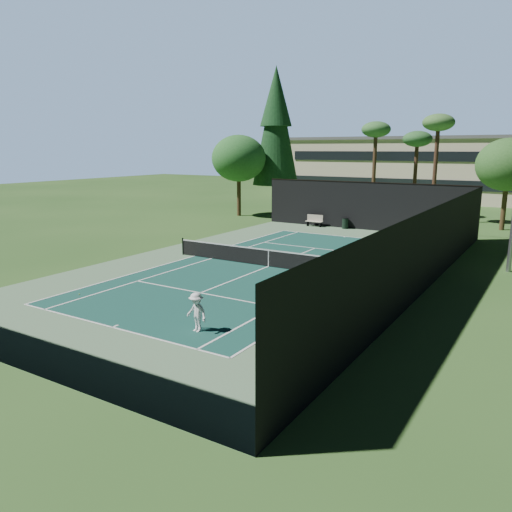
{
  "coord_description": "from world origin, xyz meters",
  "views": [
    {
      "loc": [
        14.2,
        -24.39,
        6.71
      ],
      "look_at": [
        1.0,
        -3.0,
        1.3
      ],
      "focal_mm": 35.0,
      "sensor_mm": 36.0,
      "label": 1
    }
  ],
  "objects": [
    {
      "name": "ground",
      "position": [
        0.0,
        0.0,
        0.0
      ],
      "size": [
        160.0,
        160.0,
        0.0
      ],
      "primitive_type": "plane",
      "color": "#2C541F",
      "rests_on": "ground"
    },
    {
      "name": "apron_slab",
      "position": [
        0.0,
        0.0,
        0.01
      ],
      "size": [
        18.0,
        32.0,
        0.01
      ],
      "primitive_type": "cube",
      "color": "#5C825B",
      "rests_on": "ground"
    },
    {
      "name": "court_surface",
      "position": [
        0.0,
        0.0,
        0.01
      ],
      "size": [
        10.97,
        23.77,
        0.01
      ],
      "primitive_type": "cube",
      "color": "#16483E",
      "rests_on": "ground"
    },
    {
      "name": "court_lines",
      "position": [
        0.0,
        0.0,
        0.02
      ],
      "size": [
        11.07,
        23.87,
        0.01
      ],
      "color": "white",
      "rests_on": "ground"
    },
    {
      "name": "tennis_net",
      "position": [
        0.0,
        0.0,
        0.56
      ],
      "size": [
        12.9,
        0.1,
        1.1
      ],
      "color": "black",
      "rests_on": "ground"
    },
    {
      "name": "fence",
      "position": [
        0.0,
        0.06,
        2.01
      ],
      "size": [
        18.04,
        32.05,
        4.03
      ],
      "color": "black",
      "rests_on": "ground"
    },
    {
      "name": "player",
      "position": [
        3.02,
        -10.49,
        0.75
      ],
      "size": [
        1.05,
        0.71,
        1.51
      ],
      "primitive_type": "imported",
      "rotation": [
        0.0,
        0.0,
        -0.17
      ],
      "color": "white",
      "rests_on": "ground"
    },
    {
      "name": "tennis_ball_a",
      "position": [
        -4.68,
        -9.61,
        0.03
      ],
      "size": [
        0.06,
        0.06,
        0.06
      ],
      "primitive_type": "sphere",
      "color": "#D6F237",
      "rests_on": "ground"
    },
    {
      "name": "tennis_ball_b",
      "position": [
        -3.36,
        1.95,
        0.04
      ],
      "size": [
        0.07,
        0.07,
        0.07
      ],
      "primitive_type": "sphere",
      "color": "#B2D02F",
      "rests_on": "ground"
    },
    {
      "name": "tennis_ball_c",
      "position": [
        3.06,
        3.76,
        0.03
      ],
      "size": [
        0.06,
        0.06,
        0.06
      ],
      "primitive_type": "sphere",
      "color": "#D3EA35",
      "rests_on": "ground"
    },
    {
      "name": "tennis_ball_d",
      "position": [
        -5.75,
        2.12,
        0.04
      ],
      "size": [
        0.07,
        0.07,
        0.07
      ],
      "primitive_type": "sphere",
      "color": "#CFEE36",
      "rests_on": "ground"
    },
    {
      "name": "park_bench",
      "position": [
        -4.32,
        15.47,
        0.55
      ],
      "size": [
        1.5,
        0.45,
        1.02
      ],
      "color": "beige",
      "rests_on": "ground"
    },
    {
      "name": "trash_bin",
      "position": [
        -1.51,
        15.63,
        0.48
      ],
      "size": [
        0.56,
        0.56,
        0.95
      ],
      "color": "black",
      "rests_on": "ground"
    },
    {
      "name": "pine_tree",
      "position": [
        -12.0,
        22.0,
        9.55
      ],
      "size": [
        4.8,
        4.8,
        15.0
      ],
      "color": "#422D1C",
      "rests_on": "ground"
    },
    {
      "name": "palm_a",
      "position": [
        -2.0,
        24.0,
        8.19
      ],
      "size": [
        2.8,
        2.8,
        9.32
      ],
      "color": "#4B3320",
      "rests_on": "ground"
    },
    {
      "name": "palm_b",
      "position": [
        1.5,
        26.0,
        7.36
      ],
      "size": [
        2.8,
        2.8,
        8.42
      ],
      "color": "#472C1E",
      "rests_on": "ground"
    },
    {
      "name": "palm_c",
      "position": [
        4.0,
        23.0,
        8.6
      ],
      "size": [
        2.8,
        2.8,
        9.77
      ],
      "color": "#472C1E",
      "rests_on": "ground"
    },
    {
      "name": "decid_tree_a",
      "position": [
        10.0,
        22.0,
        5.42
      ],
      "size": [
        5.12,
        5.12,
        7.62
      ],
      "color": "#4C3820",
      "rests_on": "ground"
    },
    {
      "name": "decid_tree_c",
      "position": [
        -14.0,
        18.0,
        5.76
      ],
      "size": [
        5.44,
        5.44,
        8.09
      ],
      "color": "#4F3722",
      "rests_on": "ground"
    },
    {
      "name": "campus_building",
      "position": [
        0.0,
        45.98,
        4.21
      ],
      "size": [
        40.5,
        12.5,
        8.3
      ],
      "color": "beige",
      "rests_on": "ground"
    }
  ]
}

